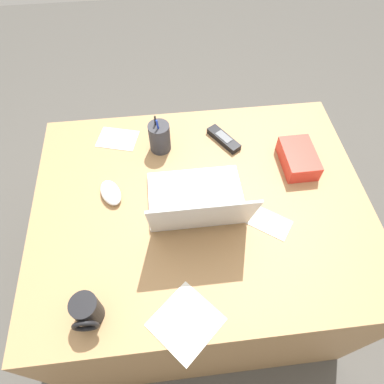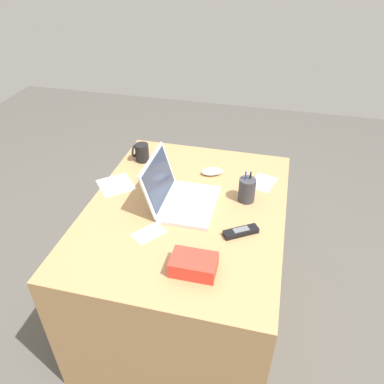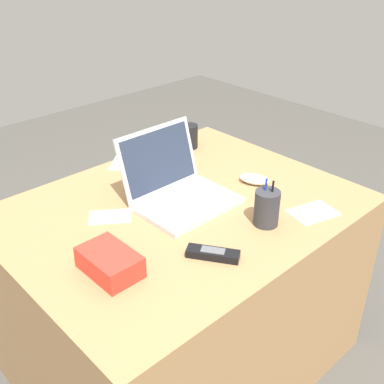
% 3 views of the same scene
% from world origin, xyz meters
% --- Properties ---
extents(ground_plane, '(6.00, 6.00, 0.00)m').
position_xyz_m(ground_plane, '(0.00, 0.00, 0.00)').
color(ground_plane, '#4C4944').
extents(desk, '(1.17, 0.92, 0.72)m').
position_xyz_m(desk, '(0.00, 0.00, 0.36)').
color(desk, '#A87C4F').
rests_on(desk, ground).
extents(laptop, '(0.33, 0.30, 0.23)m').
position_xyz_m(laptop, '(0.02, 0.03, 0.77)').
color(laptop, silver).
rests_on(laptop, desk).
extents(computer_mouse, '(0.10, 0.13, 0.03)m').
position_xyz_m(computer_mouse, '(0.31, -0.06, 0.74)').
color(computer_mouse, white).
rests_on(computer_mouse, desk).
extents(coffee_mug_white, '(0.08, 0.09, 0.10)m').
position_xyz_m(coffee_mug_white, '(0.36, 0.35, 0.77)').
color(coffee_mug_white, black).
rests_on(coffee_mug_white, desk).
extents(cordless_phone, '(0.12, 0.15, 0.03)m').
position_xyz_m(cordless_phone, '(-0.12, -0.28, 0.73)').
color(cordless_phone, black).
rests_on(cordless_phone, desk).
extents(pen_holder, '(0.08, 0.08, 0.16)m').
position_xyz_m(pen_holder, '(0.13, -0.27, 0.78)').
color(pen_holder, '#333338').
rests_on(pen_holder, desk).
extents(snack_bag, '(0.12, 0.18, 0.06)m').
position_xyz_m(snack_bag, '(-0.38, -0.13, 0.75)').
color(snack_bag, red).
rests_on(snack_bag, desk).
extents(paper_note_near_laptop, '(0.18, 0.15, 0.00)m').
position_xyz_m(paper_note_near_laptop, '(0.29, -0.33, 0.72)').
color(paper_note_near_laptop, white).
rests_on(paper_note_near_laptop, desk).
extents(paper_note_left, '(0.16, 0.15, 0.00)m').
position_xyz_m(paper_note_left, '(-0.21, 0.11, 0.72)').
color(paper_note_left, white).
rests_on(paper_note_left, desk).
extents(paper_note_right, '(0.23, 0.23, 0.00)m').
position_xyz_m(paper_note_right, '(0.10, 0.39, 0.72)').
color(paper_note_right, white).
rests_on(paper_note_right, desk).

